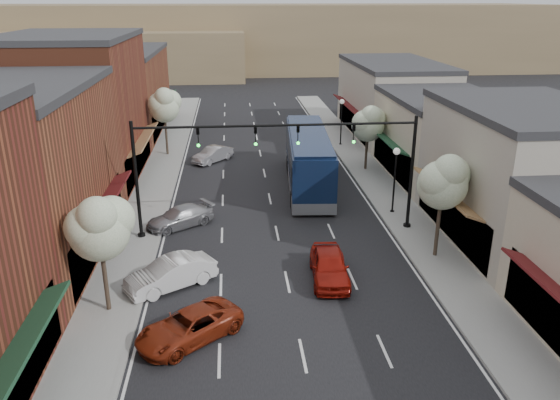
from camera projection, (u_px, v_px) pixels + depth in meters
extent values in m
plane|color=black|center=(292.00, 303.00, 25.35)|extent=(160.00, 160.00, 0.00)
cube|color=gray|center=(157.00, 181.00, 41.87)|extent=(2.80, 73.00, 0.15)
cube|color=gray|center=(371.00, 175.00, 43.30)|extent=(2.80, 73.00, 0.15)
cube|color=gray|center=(175.00, 181.00, 41.99)|extent=(0.25, 73.00, 0.17)
cube|color=gray|center=(354.00, 175.00, 43.18)|extent=(0.25, 73.00, 0.17)
cube|color=#193F27|center=(8.00, 369.00, 16.01)|extent=(1.07, 9.80, 0.49)
cube|color=brown|center=(5.00, 179.00, 28.16)|extent=(9.00, 14.00, 9.00)
cube|color=black|center=(95.00, 228.00, 29.53)|extent=(0.60, 11.90, 2.60)
cube|color=#501213|center=(107.00, 202.00, 29.08)|extent=(1.07, 9.80, 0.49)
cube|color=brown|center=(74.00, 112.00, 40.96)|extent=(9.00, 14.00, 10.50)
cube|color=#2D2D30|center=(64.00, 36.00, 39.06)|extent=(9.20, 14.10, 0.40)
cube|color=black|center=(135.00, 157.00, 42.59)|extent=(0.60, 11.90, 2.60)
cube|color=olive|center=(144.00, 138.00, 42.14)|extent=(1.07, 9.80, 0.49)
cube|color=brown|center=(116.00, 93.00, 56.33)|extent=(9.00, 18.00, 8.00)
cube|color=#2D2D30|center=(112.00, 51.00, 54.86)|extent=(9.20, 18.10, 0.40)
cube|color=black|center=(159.00, 116.00, 57.52)|extent=(0.60, 15.30, 2.60)
cube|color=#193F27|center=(166.00, 101.00, 57.07)|extent=(1.07, 12.60, 0.49)
cube|color=#A49C8C|center=(523.00, 178.00, 30.81)|extent=(8.00, 12.00, 7.50)
cube|color=#2D2D30|center=(534.00, 108.00, 29.43)|extent=(8.20, 12.10, 0.40)
cube|color=black|center=(455.00, 215.00, 31.25)|extent=(0.60, 10.20, 2.60)
cube|color=olive|center=(445.00, 191.00, 30.65)|extent=(1.07, 8.40, 0.49)
cube|color=#C0B199|center=(443.00, 139.00, 42.27)|extent=(8.00, 12.00, 6.00)
cube|color=#2D2D30|center=(447.00, 98.00, 41.15)|extent=(8.20, 12.10, 0.40)
cube|color=black|center=(395.00, 158.00, 42.44)|extent=(0.60, 10.20, 2.60)
cube|color=#193F27|center=(386.00, 139.00, 41.85)|extent=(1.07, 8.40, 0.49)
cube|color=#A49C8C|center=(392.00, 101.00, 55.16)|extent=(8.00, 16.00, 7.00)
cube|color=#2D2D30|center=(395.00, 63.00, 53.86)|extent=(8.20, 16.10, 0.40)
cube|color=black|center=(356.00, 120.00, 55.51)|extent=(0.60, 13.60, 2.60)
cube|color=#501213|center=(348.00, 105.00, 54.92)|extent=(1.07, 11.20, 0.49)
cube|color=#7A6647|center=(241.00, 37.00, 107.23)|extent=(120.00, 30.00, 12.00)
cube|color=#7A6647|center=(99.00, 54.00, 94.61)|extent=(50.00, 20.00, 8.00)
cylinder|color=black|center=(407.00, 226.00, 33.44)|extent=(0.44, 0.44, 0.30)
cylinder|color=black|center=(411.00, 174.00, 32.27)|extent=(0.20, 0.20, 7.00)
cylinder|color=black|center=(347.00, 124.00, 30.85)|extent=(8.00, 0.14, 0.14)
imported|color=black|center=(354.00, 134.00, 31.09)|extent=(0.18, 0.46, 1.10)
sphere|color=#19E533|center=(354.00, 142.00, 31.13)|extent=(0.18, 0.18, 0.18)
imported|color=black|center=(298.00, 135.00, 30.82)|extent=(0.18, 0.46, 1.10)
sphere|color=#19E533|center=(298.00, 143.00, 30.85)|extent=(0.18, 0.18, 0.18)
cylinder|color=black|center=(142.00, 236.00, 32.08)|extent=(0.44, 0.44, 0.30)
cylinder|color=black|center=(137.00, 182.00, 30.91)|extent=(0.20, 0.20, 7.00)
cylinder|color=black|center=(205.00, 127.00, 30.17)|extent=(8.00, 0.14, 0.14)
imported|color=black|center=(198.00, 138.00, 30.34)|extent=(0.18, 0.46, 1.10)
sphere|color=#19E533|center=(198.00, 145.00, 30.38)|extent=(0.18, 0.18, 0.18)
imported|color=black|center=(256.00, 136.00, 30.62)|extent=(0.18, 0.46, 1.10)
sphere|color=#19E533|center=(256.00, 144.00, 30.65)|extent=(0.18, 0.18, 0.18)
cylinder|color=#47382B|center=(438.00, 226.00, 29.14)|extent=(0.20, 0.20, 3.71)
sphere|color=#9EB78D|center=(442.00, 185.00, 28.33)|extent=(2.60, 2.60, 2.60)
sphere|color=#9EB78D|center=(450.00, 174.00, 28.49)|extent=(2.00, 2.00, 2.00)
sphere|color=#9EB78D|center=(438.00, 181.00, 27.89)|extent=(1.90, 1.90, 1.90)
sphere|color=#9EB78D|center=(450.00, 171.00, 27.55)|extent=(1.70, 1.70, 1.70)
cylinder|color=#47382B|center=(366.00, 151.00, 44.14)|extent=(0.20, 0.20, 3.33)
sphere|color=#9EB78D|center=(368.00, 125.00, 43.41)|extent=(2.60, 2.60, 2.60)
sphere|color=#9EB78D|center=(373.00, 119.00, 43.59)|extent=(2.00, 2.00, 2.00)
sphere|color=#9EB78D|center=(364.00, 122.00, 42.99)|extent=(1.90, 1.90, 1.90)
sphere|color=#9EB78D|center=(371.00, 116.00, 42.66)|extent=(1.70, 1.70, 1.70)
cylinder|color=#47382B|center=(105.00, 277.00, 24.03)|extent=(0.20, 0.20, 3.52)
sphere|color=#9EB78D|center=(99.00, 231.00, 23.26)|extent=(2.60, 2.60, 2.60)
sphere|color=#9EB78D|center=(112.00, 219.00, 23.43)|extent=(2.00, 2.00, 2.00)
sphere|color=#9EB78D|center=(87.00, 227.00, 22.83)|extent=(1.90, 1.90, 1.90)
sphere|color=#9EB78D|center=(97.00, 217.00, 22.50)|extent=(1.70, 1.70, 1.70)
cylinder|color=#47382B|center=(166.00, 135.00, 48.23)|extent=(0.20, 0.20, 3.84)
sphere|color=#9EB78D|center=(164.00, 108.00, 47.40)|extent=(2.60, 2.60, 2.60)
sphere|color=#9EB78D|center=(170.00, 101.00, 47.55)|extent=(2.00, 2.00, 2.00)
sphere|color=#9EB78D|center=(159.00, 104.00, 46.96)|extent=(1.90, 1.90, 1.90)
sphere|color=#9EB78D|center=(164.00, 97.00, 46.60)|extent=(1.70, 1.70, 1.70)
cylinder|color=black|center=(392.00, 212.00, 35.77)|extent=(0.28, 0.28, 0.20)
cylinder|color=black|center=(394.00, 185.00, 35.11)|extent=(0.12, 0.12, 4.00)
sphere|color=white|center=(397.00, 151.00, 34.33)|extent=(0.44, 0.44, 0.44)
cylinder|color=black|center=(340.00, 145.00, 52.10)|extent=(0.28, 0.28, 0.20)
cylinder|color=black|center=(341.00, 125.00, 51.44)|extent=(0.12, 0.12, 4.00)
sphere|color=white|center=(342.00, 102.00, 50.66)|extent=(0.44, 0.44, 0.44)
cube|color=#0E1C3A|center=(308.00, 158.00, 40.44)|extent=(3.81, 13.35, 3.39)
cube|color=#595B60|center=(308.00, 178.00, 40.98)|extent=(3.83, 13.37, 0.77)
cube|color=black|center=(308.00, 151.00, 40.27)|extent=(3.79, 12.30, 1.21)
cube|color=#0E1C3A|center=(309.00, 135.00, 39.83)|extent=(3.55, 12.81, 0.27)
cube|color=black|center=(315.00, 176.00, 34.07)|extent=(2.28, 0.25, 1.32)
cylinder|color=black|center=(293.00, 199.00, 36.65)|extent=(0.43, 1.16, 1.14)
cylinder|color=black|center=(331.00, 199.00, 36.69)|extent=(0.43, 1.16, 1.14)
cylinder|color=black|center=(289.00, 162.00, 44.88)|extent=(0.43, 1.16, 1.14)
cylinder|color=black|center=(320.00, 162.00, 44.92)|extent=(0.43, 1.16, 1.14)
cylinder|color=black|center=(289.00, 168.00, 43.44)|extent=(0.43, 1.16, 1.14)
cylinder|color=black|center=(322.00, 168.00, 43.48)|extent=(0.43, 1.16, 1.14)
imported|color=maroon|center=(329.00, 266.00, 27.19)|extent=(2.10, 4.57, 1.52)
imported|color=maroon|center=(189.00, 327.00, 22.41)|extent=(4.87, 4.46, 1.26)
imported|color=white|center=(171.00, 274.00, 26.47)|extent=(4.61, 3.69, 1.47)
imported|color=#99999E|center=(180.00, 217.00, 33.55)|extent=(4.55, 3.85, 1.25)
imported|color=#A8A7AD|center=(213.00, 154.00, 46.80)|extent=(3.65, 3.89, 1.31)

